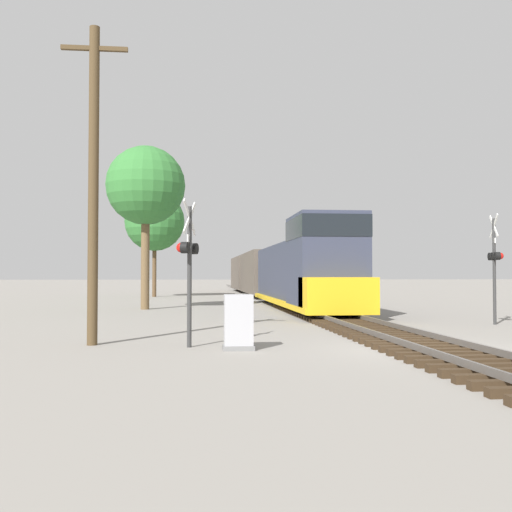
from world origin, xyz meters
TOP-DOWN VIEW (x-y plane):
  - ground_plane at (0.00, 0.00)m, footprint 400.00×400.00m
  - rail_track_bed at (0.00, -0.00)m, footprint 2.60×160.00m
  - freight_train at (0.00, 32.33)m, footprint 2.96×49.77m
  - crossing_signal_near at (-5.96, 1.24)m, footprint 0.59×1.00m
  - crossing_signal_far at (5.60, 7.15)m, footprint 0.45×1.01m
  - relay_cabinet at (-4.69, 0.57)m, footprint 0.79×0.58m
  - utility_pole at (-8.55, 1.98)m, footprint 1.80×0.28m
  - tree_far_right at (-8.48, 18.46)m, footprint 4.32×4.32m
  - tree_mid_background at (-9.18, 36.63)m, footprint 5.06×5.06m

SIDE VIEW (x-z plane):
  - ground_plane at x=0.00m, z-range 0.00..0.00m
  - rail_track_bed at x=0.00m, z-range -0.02..0.29m
  - relay_cabinet at x=-4.69m, z-range -0.01..1.39m
  - freight_train at x=0.00m, z-range -0.28..4.26m
  - crossing_signal_near at x=-5.96m, z-range 0.42..4.29m
  - crossing_signal_far at x=5.60m, z-range 0.36..4.57m
  - utility_pole at x=-8.55m, z-range 0.14..8.84m
  - tree_mid_background at x=-9.18m, z-range 1.92..10.86m
  - tree_far_right at x=-8.48m, z-range 2.25..11.19m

